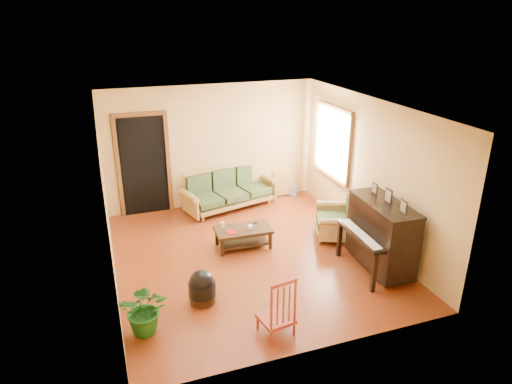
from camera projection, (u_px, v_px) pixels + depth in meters
name	position (u px, v px, depth m)	size (l,w,h in m)	color
floor	(250.00, 256.00, 7.92)	(5.00, 5.00, 0.00)	#581E0B
doorway	(144.00, 166.00, 9.27)	(1.08, 0.16, 2.05)	black
window	(333.00, 142.00, 9.19)	(0.12, 1.36, 1.46)	white
sofa	(230.00, 190.00, 9.70)	(1.98, 0.83, 0.85)	olive
coffee_table	(243.00, 238.00, 8.17)	(0.99, 0.54, 0.36)	black
armchair	(335.00, 217.00, 8.44)	(0.80, 0.84, 0.84)	olive
piano	(381.00, 236.00, 7.33)	(0.78, 1.33, 1.18)	black
footstool	(202.00, 291.00, 6.61)	(0.40, 0.40, 0.38)	black
red_chair	(276.00, 304.00, 5.89)	(0.41, 0.45, 0.87)	maroon
leaning_frame	(283.00, 183.00, 10.41)	(0.45, 0.10, 0.60)	gold
ceramic_crock	(293.00, 190.00, 10.50)	(0.19, 0.19, 0.23)	#314F95
potted_plant	(145.00, 309.00, 5.93)	(0.64, 0.56, 0.72)	#18541A
book	(228.00, 233.00, 7.92)	(0.15, 0.20, 0.02)	maroon
candle	(223.00, 225.00, 8.11)	(0.06, 0.06, 0.11)	white
glass_jar	(250.00, 227.00, 8.10)	(0.10, 0.10, 0.07)	white
remote	(253.00, 223.00, 8.29)	(0.16, 0.04, 0.02)	black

